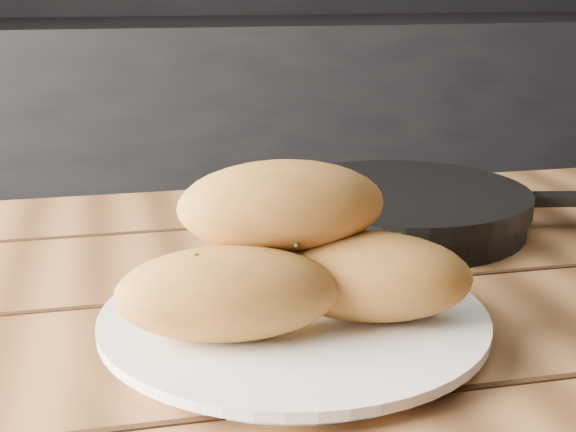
# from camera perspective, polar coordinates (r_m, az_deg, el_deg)

# --- Properties ---
(counter) EXTENTS (2.80, 0.60, 0.90)m
(counter) POSITION_cam_1_polar(r_m,az_deg,el_deg) (2.49, 7.68, 3.35)
(counter) COLOR black
(counter) RESTS_ON ground
(plate) EXTENTS (0.30, 0.30, 0.02)m
(plate) POSITION_cam_1_polar(r_m,az_deg,el_deg) (0.63, 0.40, -7.48)
(plate) COLOR white
(plate) RESTS_ON table
(bread_rolls) EXTENTS (0.28, 0.22, 0.12)m
(bread_rolls) POSITION_cam_1_polar(r_m,az_deg,el_deg) (0.61, -0.03, -2.83)
(bread_rolls) COLOR #B66E32
(bread_rolls) RESTS_ON plate
(skillet) EXTENTS (0.42, 0.29, 0.05)m
(skillet) POSITION_cam_1_polar(r_m,az_deg,el_deg) (0.90, 8.00, 0.59)
(skillet) COLOR black
(skillet) RESTS_ON table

